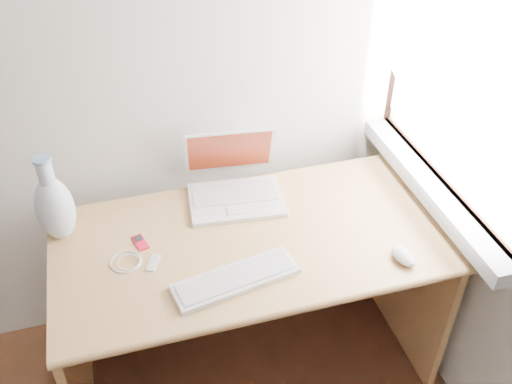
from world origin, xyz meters
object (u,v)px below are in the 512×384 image
object	(u,v)px
desk	(245,263)
laptop	(233,183)
external_keyboard	(236,279)
vase	(55,206)

from	to	relation	value
desk	laptop	distance (m)	0.31
desk	external_keyboard	xyz separation A→B (m)	(-0.10, -0.27, 0.21)
desk	vase	world-z (taller)	vase
laptop	vase	size ratio (longest dim) A/B	1.12
external_keyboard	laptop	bearing A→B (deg)	66.82
desk	external_keyboard	distance (m)	0.36
desk	vase	bearing A→B (deg)	170.47
laptop	external_keyboard	size ratio (longest dim) A/B	0.87
desk	laptop	size ratio (longest dim) A/B	3.70
external_keyboard	vase	world-z (taller)	vase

